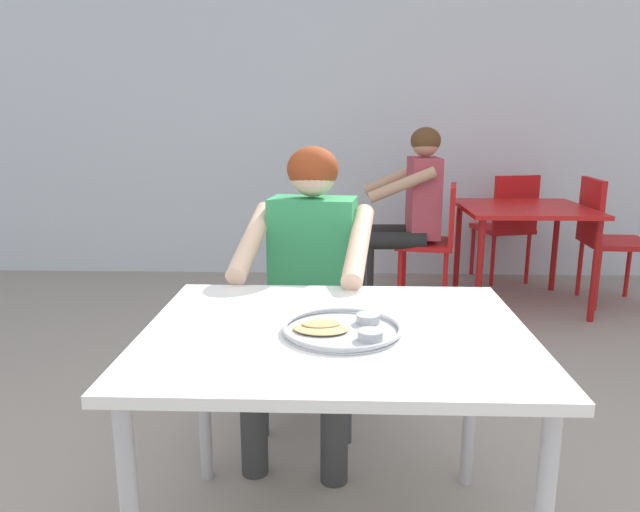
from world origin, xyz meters
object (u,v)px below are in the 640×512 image
Objects in this scene: chair_red_right at (605,232)px; patron_background at (411,201)px; table_foreground at (336,353)px; chair_foreground at (317,300)px; chair_red_left at (436,235)px; chair_red_far at (507,221)px; thali_tray at (343,329)px; diner_foreground at (309,269)px; table_background_red at (523,218)px.

patron_background is at bearing -178.10° from chair_red_right.
chair_foreground reaches higher than table_foreground.
chair_red_left is at bearing -5.10° from patron_background.
chair_red_far is (1.44, 2.24, -0.02)m from chair_foreground.
thali_tray is 0.28× the size of diner_foreground.
patron_background is at bearing 78.85° from table_foreground.
patron_background is at bearing 174.90° from chair_red_left.
diner_foreground is at bearing -96.14° from chair_foreground.
chair_foreground is (-0.11, 0.95, -0.22)m from thali_tray.
patron_background is at bearing 79.38° from thali_tray.
thali_tray is 2.88m from table_background_red.
table_foreground is 1.25× the size of chair_red_left.
table_background_red is 0.80m from patron_background.
chair_red_far is (-0.53, 0.56, -0.02)m from chair_red_right.
chair_red_left is 1.20m from chair_red_right.
chair_red_right is 0.72× the size of patron_background.
chair_red_right is 0.77m from chair_red_far.
thali_tray is 0.26× the size of patron_background.
chair_red_far reaches higher than thali_tray.
chair_red_right is 1.40m from patron_background.
diner_foreground is (-0.02, -0.23, 0.20)m from chair_foreground.
table_foreground is at bearing -105.18° from chair_red_left.
thali_tray reaches higher than table_background_red.
thali_tray is 0.38× the size of chair_red_far.
chair_red_right is 1.02× the size of chair_red_far.
diner_foreground is 2.77m from chair_red_right.
patron_background is at bearing -179.81° from table_background_red.
patron_background is (-0.79, -0.00, 0.11)m from table_background_red.
chair_red_far is 1.07m from patron_background.
chair_red_left is at bearing 66.53° from diner_foreground.
table_background_red is at bearing 63.80° from thali_tray.
chair_foreground is 1.05× the size of chair_red_left.
table_background_red is at bearing 1.81° from chair_red_left.
thali_tray is at bearing -100.62° from patron_background.
diner_foreground reaches higher than chair_red_right.
chair_red_right is (1.88, 2.60, -0.13)m from table_foreground.
chair_red_right reaches higher than table_background_red.
table_foreground is at bearing -125.97° from chair_red_right.
chair_red_right is at bearing 54.63° from thali_tray.
chair_foreground is 1.79m from chair_red_left.
table_foreground is 3.25× the size of thali_tray.
chair_red_far is (0.66, 0.62, -0.01)m from chair_red_left.
diner_foreground is at bearing -127.00° from table_background_red.
diner_foreground is at bearing -120.69° from chair_red_far.
table_foreground is 0.09m from thali_tray.
table_foreground is at bearing -116.82° from table_background_red.
diner_foreground is at bearing 99.25° from table_foreground.
table_background_red is at bearing -175.82° from chair_red_right.
table_background_red is at bearing 0.19° from patron_background.
chair_foreground is at bearing -130.19° from table_background_red.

